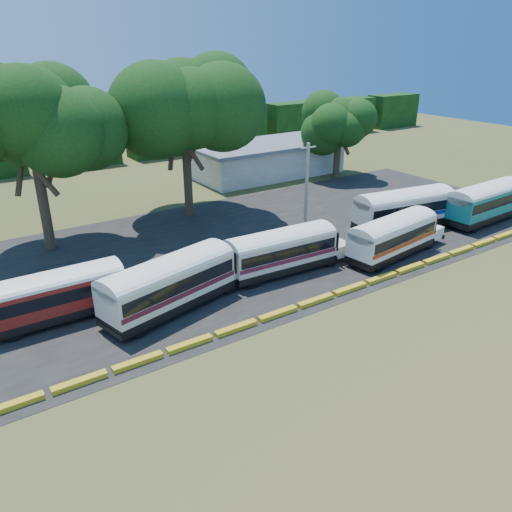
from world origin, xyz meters
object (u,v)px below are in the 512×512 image
bus_cream_west (172,281)px  tree_west (28,117)px  bus_white_red (394,234)px  bus_teal (487,200)px  bus_red (60,292)px

bus_cream_west → tree_west: tree_west is taller
bus_white_red → tree_west: (-21.74, 16.52, 8.50)m
bus_cream_west → bus_teal: size_ratio=0.99×
bus_red → bus_white_red: bus_white_red is taller
bus_red → bus_white_red: bearing=-10.5°
bus_cream_west → bus_white_red: bus_cream_west is taller
bus_cream_west → bus_white_red: (17.74, -1.82, -0.13)m
bus_teal → tree_west: bearing=153.7°
bus_red → bus_cream_west: (6.00, -2.65, 0.19)m
bus_red → tree_west: bearing=80.7°
bus_red → bus_white_red: (23.74, -4.47, 0.06)m
bus_teal → tree_west: (-35.17, 15.57, 8.29)m
tree_west → bus_cream_west: bearing=-74.8°
tree_west → bus_white_red: bearing=-37.2°
bus_red → tree_west: tree_west is taller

